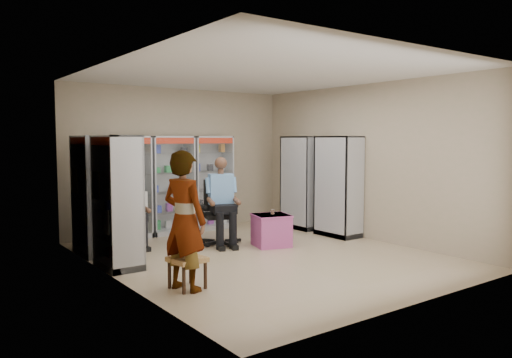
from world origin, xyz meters
TOP-DOWN VIEW (x-y plane):
  - floor at (0.00, 0.00)m, footprint 6.00×6.00m
  - room_shell at (0.00, 0.00)m, footprint 5.02×6.02m
  - cabinet_back_left at (-1.30, 2.73)m, footprint 0.90×0.50m
  - cabinet_back_mid at (-0.35, 2.73)m, footprint 0.90×0.50m
  - cabinet_back_right at (0.60, 2.73)m, footprint 0.90×0.50m
  - cabinet_right_far at (2.23, 1.60)m, footprint 0.90×0.50m
  - cabinet_right_near at (2.23, 0.50)m, footprint 0.90×0.50m
  - cabinet_left_far at (-2.23, 1.80)m, footprint 0.90×0.50m
  - cabinet_left_near at (-2.23, 0.70)m, footprint 0.90×0.50m
  - wooden_chair at (-1.55, 2.00)m, footprint 0.42×0.42m
  - seated_customer at (-1.55, 1.95)m, footprint 0.44×0.60m
  - office_chair at (-0.10, 1.25)m, footprint 0.82×0.82m
  - seated_shopkeeper at (-0.10, 1.20)m, footprint 0.69×0.81m
  - pink_trunk at (0.57, 0.53)m, footprint 0.74×0.72m
  - tea_glass at (0.60, 0.55)m, footprint 0.07×0.07m
  - woven_stool_a at (1.08, 1.22)m, footprint 0.47×0.47m
  - woven_stool_b at (-1.90, -0.87)m, footprint 0.46×0.46m
  - standing_man at (-1.95, -0.90)m, footprint 0.63×0.76m

SIDE VIEW (x-z plane):
  - floor at x=0.00m, z-range 0.00..0.00m
  - woven_stool_a at x=1.08m, z-range 0.00..0.41m
  - woven_stool_b at x=-1.90m, z-range 0.00..0.42m
  - pink_trunk at x=0.57m, z-range 0.00..0.58m
  - wooden_chair at x=-1.55m, z-range 0.00..0.94m
  - office_chair at x=-0.10m, z-range 0.00..1.19m
  - tea_glass at x=0.60m, z-range 0.58..0.67m
  - seated_customer at x=-1.55m, z-range 0.00..1.34m
  - seated_shopkeeper at x=-0.10m, z-range 0.00..1.51m
  - standing_man at x=-1.95m, z-range 0.00..1.80m
  - cabinet_back_left at x=-1.30m, z-range 0.00..2.00m
  - cabinet_back_mid at x=-0.35m, z-range 0.00..2.00m
  - cabinet_back_right at x=0.60m, z-range 0.00..2.00m
  - cabinet_right_far at x=2.23m, z-range 0.00..2.00m
  - cabinet_right_near at x=2.23m, z-range 0.00..2.00m
  - cabinet_left_far at x=-2.23m, z-range 0.00..2.00m
  - cabinet_left_near at x=-2.23m, z-range 0.00..2.00m
  - room_shell at x=0.00m, z-range 0.46..3.47m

